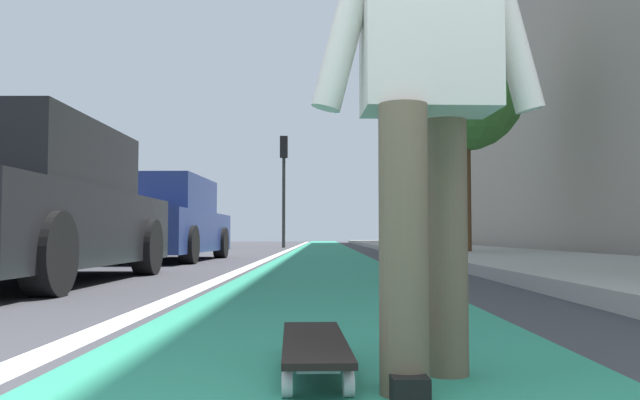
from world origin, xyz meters
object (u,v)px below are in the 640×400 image
parked_car_near (20,207)px  street_tree_mid (464,92)px  skater_person (427,74)px  skateboard (314,345)px  traffic_light (284,170)px  parked_car_mid (158,221)px

parked_car_near → street_tree_mid: 9.67m
skater_person → street_tree_mid: (11.56, -2.56, 2.42)m
skateboard → traffic_light: (22.61, 1.42, 2.75)m
skateboard → traffic_light: traffic_light is taller
parked_car_near → skater_person: bearing=-143.4°
parked_car_near → street_tree_mid: bearing=-37.6°
skater_person → parked_car_mid: 10.41m
skater_person → traffic_light: (22.76, 1.76, 1.91)m
parked_car_mid → street_tree_mid: bearing=-74.0°
skateboard → parked_car_mid: (9.75, 2.90, 0.60)m
skateboard → skater_person: size_ratio=0.52×
parked_car_mid → skater_person: bearing=-161.9°
traffic_light → street_tree_mid: bearing=-158.9°
skateboard → parked_car_mid: 10.18m
skateboard → parked_car_near: bearing=34.4°
traffic_light → parked_car_near: bearing=175.8°
skater_person → parked_car_mid: size_ratio=0.36×
parked_car_near → traffic_light: bearing=-4.2°
parked_car_mid → parked_car_near: bearing=-178.8°
skateboard → street_tree_mid: (11.41, -2.90, 3.26)m
skateboard → parked_car_near: (4.05, 2.78, 0.61)m
traffic_light → parked_car_mid: bearing=173.4°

